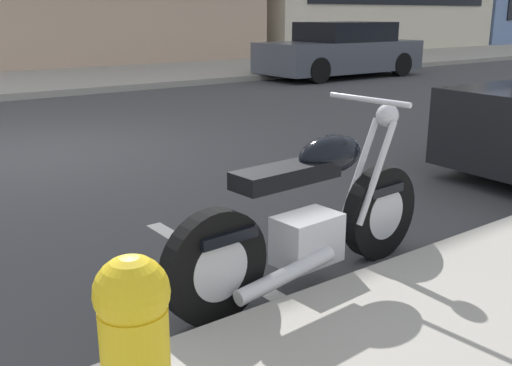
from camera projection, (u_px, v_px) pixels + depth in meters
The scene contains 6 objects.
ground_plane at pixel (34, 154), 7.06m from camera, with size 260.00×260.00×0.00m, color #3D3D3F.
sidewalk_far_curb at pixel (335, 62), 19.54m from camera, with size 120.00×5.00×0.14m, color gray.
parking_stall_stripe at pixel (231, 270), 3.85m from camera, with size 0.12×2.20×0.01m, color silver.
parked_motorcycle at pixel (311, 219), 3.54m from camera, with size 2.03×0.62×1.12m.
car_opposite_curb at pixel (341, 51), 15.44m from camera, with size 4.48×1.92×1.41m.
fire_hydrant at pixel (136, 362), 1.87m from camera, with size 0.24×0.36×0.77m.
Camera 1 is at (-1.99, -7.11, 1.61)m, focal length 41.41 mm.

